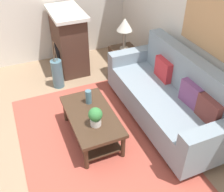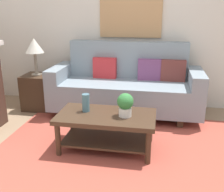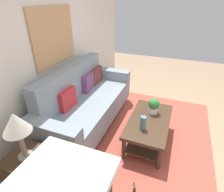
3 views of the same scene
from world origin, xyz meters
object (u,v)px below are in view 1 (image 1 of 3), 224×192
(floor_vase, at_px, (57,74))
(framed_painting, at_px, (210,18))
(throw_pillow_crimson, at_px, (164,69))
(throw_pillow_plum, at_px, (192,94))
(fireplace, at_px, (69,41))
(coffee_table, at_px, (92,121))
(tabletop_vase, at_px, (89,97))
(couch, at_px, (167,97))
(side_table, at_px, (124,62))
(potted_plant_tabletop, at_px, (95,116))
(throw_pillow_maroon, at_px, (209,110))
(table_lamp, at_px, (125,26))

(floor_vase, relative_size, framed_painting, 0.53)
(throw_pillow_crimson, distance_m, throw_pillow_plum, 0.69)
(fireplace, relative_size, framed_painting, 1.19)
(coffee_table, bearing_deg, floor_vase, -174.71)
(framed_painting, bearing_deg, tabletop_vase, -101.54)
(couch, xyz_separation_m, coffee_table, (-0.07, -1.15, -0.12))
(throw_pillow_crimson, bearing_deg, side_table, -171.16)
(potted_plant_tabletop, distance_m, fireplace, 2.24)
(throw_pillow_maroon, distance_m, floor_vase, 2.65)
(throw_pillow_maroon, xyz_separation_m, table_lamp, (-2.10, -0.17, 0.31))
(table_lamp, bearing_deg, potted_plant_tabletop, -35.73)
(throw_pillow_crimson, relative_size, throw_pillow_maroon, 1.00)
(table_lamp, bearing_deg, fireplace, -127.97)
(potted_plant_tabletop, bearing_deg, floor_vase, -175.78)
(throw_pillow_crimson, distance_m, potted_plant_tabletop, 1.38)
(throw_pillow_crimson, height_order, throw_pillow_maroon, same)
(side_table, bearing_deg, potted_plant_tabletop, -35.73)
(throw_pillow_crimson, distance_m, side_table, 1.15)
(fireplace, relative_size, floor_vase, 2.22)
(framed_painting, bearing_deg, throw_pillow_plum, -44.56)
(tabletop_vase, distance_m, framed_painting, 1.89)
(couch, xyz_separation_m, floor_vase, (-1.52, -1.28, -0.17))
(throw_pillow_maroon, xyz_separation_m, tabletop_vase, (-1.01, -1.22, -0.15))
(side_table, height_order, table_lamp, table_lamp)
(couch, xyz_separation_m, framed_painting, (0.00, 0.47, 1.12))
(table_lamp, relative_size, floor_vase, 1.09)
(throw_pillow_crimson, relative_size, potted_plant_tabletop, 1.37)
(couch, height_order, floor_vase, couch)
(table_lamp, height_order, framed_painting, framed_painting)
(tabletop_vase, height_order, fireplace, fireplace)
(coffee_table, bearing_deg, throw_pillow_crimson, 102.27)
(throw_pillow_maroon, xyz_separation_m, potted_plant_tabletop, (-0.55, -1.28, -0.11))
(throw_pillow_crimson, height_order, side_table, throw_pillow_crimson)
(throw_pillow_maroon, bearing_deg, fireplace, -159.84)
(throw_pillow_maroon, distance_m, framed_painting, 1.16)
(table_lamp, bearing_deg, throw_pillow_maroon, 4.50)
(coffee_table, height_order, table_lamp, table_lamp)
(couch, bearing_deg, fireplace, -156.78)
(potted_plant_tabletop, relative_size, framed_painting, 0.27)
(floor_vase, bearing_deg, tabletop_vase, 8.85)
(throw_pillow_plum, bearing_deg, couch, -160.05)
(table_lamp, xyz_separation_m, fireplace, (-0.66, -0.85, -0.41))
(throw_pillow_crimson, height_order, coffee_table, throw_pillow_crimson)
(side_table, xyz_separation_m, table_lamp, (-0.00, 0.00, 0.71))
(tabletop_vase, relative_size, side_table, 0.37)
(coffee_table, distance_m, fireplace, 2.04)
(coffee_table, bearing_deg, table_lamp, 140.47)
(throw_pillow_maroon, relative_size, framed_painting, 0.37)
(coffee_table, xyz_separation_m, tabletop_vase, (-0.25, 0.05, 0.22))
(potted_plant_tabletop, height_order, floor_vase, potted_plant_tabletop)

